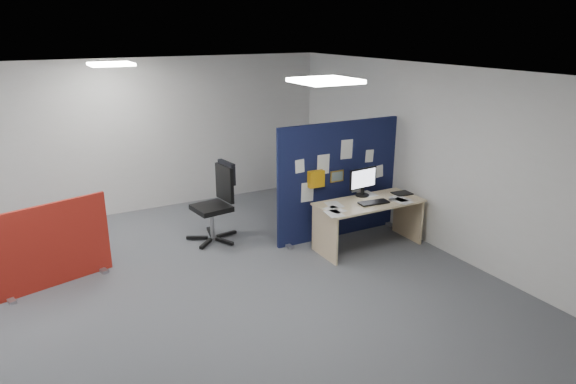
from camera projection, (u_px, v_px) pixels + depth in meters
name	position (u px, v px, depth m)	size (l,w,h in m)	color
floor	(131.00, 312.00, 6.03)	(9.00, 9.00, 0.00)	#53565B
ceiling	(106.00, 78.00, 5.20)	(9.00, 7.00, 0.02)	white
wall_back	(77.00, 143.00, 8.54)	(9.00, 0.02, 2.70)	silver
wall_right	(429.00, 156.00, 7.65)	(0.02, 7.00, 2.70)	silver
ceiling_lights	(126.00, 75.00, 5.92)	(4.10, 4.10, 0.04)	white
navy_divider	(340.00, 180.00, 7.99)	(2.23, 0.30, 1.84)	#100E33
main_desk	(367.00, 212.00, 7.68)	(1.60, 0.71, 0.73)	tan
monitor_main	(363.00, 181.00, 7.77)	(0.50, 0.21, 0.44)	black
keyboard	(374.00, 203.00, 7.51)	(0.45, 0.18, 0.03)	black
mouse	(392.00, 200.00, 7.63)	(0.10, 0.06, 0.03)	#A1A1A6
paper_tray	(402.00, 193.00, 7.93)	(0.28, 0.22, 0.01)	black
red_divider	(52.00, 246.00, 6.52)	(1.43, 0.44, 1.11)	#AB2616
office_chair	(218.00, 197.00, 7.91)	(0.79, 0.80, 1.21)	black
desk_papers	(363.00, 203.00, 7.51)	(1.47, 0.83, 0.00)	white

